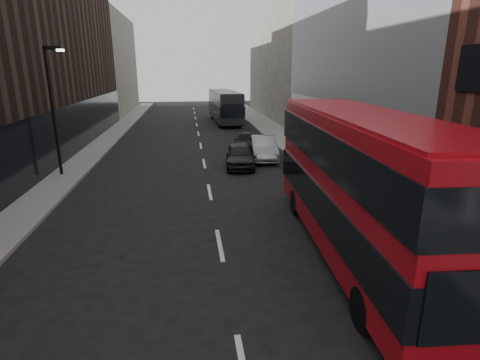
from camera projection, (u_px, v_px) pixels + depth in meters
name	position (u px, v px, depth m)	size (l,w,h in m)	color
sidewalk_right	(294.00, 145.00, 30.35)	(3.00, 80.00, 0.15)	slate
sidewalk_left	(95.00, 150.00, 28.31)	(2.00, 80.00, 0.15)	slate
building_modern_block	(376.00, 6.00, 24.28)	(5.03, 22.00, 20.00)	#969AA0
building_victorian	(285.00, 38.00, 46.17)	(6.50, 24.00, 21.00)	#605C55
building_left_mid	(56.00, 56.00, 30.63)	(5.00, 24.00, 14.00)	black
building_left_far	(109.00, 65.00, 51.66)	(5.00, 20.00, 13.00)	#605C55
street_lamp	(53.00, 103.00, 20.47)	(1.06, 0.22, 7.00)	black
red_bus	(360.00, 179.00, 11.87)	(3.50, 11.82, 4.71)	#9E0912
grey_bus	(225.00, 106.00, 43.05)	(3.12, 11.17, 3.57)	black
car_a	(240.00, 155.00, 23.73)	(1.75, 4.35, 1.48)	black
car_b	(264.00, 148.00, 25.70)	(1.64, 4.70, 1.55)	gray
car_c	(246.00, 141.00, 28.94)	(1.75, 4.31, 1.25)	black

